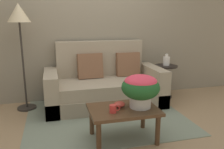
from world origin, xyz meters
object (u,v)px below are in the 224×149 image
coffee_mug (113,109)px  potted_plant (141,87)px  couch (104,86)px  coffee_table (123,113)px  side_table (165,75)px  floor_lamp (19,22)px  snack_bowl (120,104)px  table_vase (166,61)px

coffee_mug → potted_plant: bearing=12.5°
potted_plant → coffee_mug: size_ratio=3.68×
couch → coffee_table: size_ratio=2.39×
side_table → floor_lamp: floor_lamp is taller
snack_bowl → coffee_table: bearing=-52.2°
side_table → potted_plant: bearing=-127.5°
snack_bowl → couch: bearing=85.8°
table_vase → potted_plant: bearing=-127.6°
coffee_table → floor_lamp: (-1.22, 1.35, 1.04)m
coffee_table → table_vase: bearing=47.1°
coffee_table → coffee_mug: bearing=-148.1°
floor_lamp → side_table: bearing=-0.9°
couch → coffee_table: couch is taller
potted_plant → table_vase: (1.03, 1.34, 0.04)m
couch → floor_lamp: size_ratio=1.17×
couch → coffee_table: 1.25m
side_table → snack_bowl: (-1.26, -1.27, 0.02)m
snack_bowl → table_vase: 1.81m
coffee_mug → snack_bowl: 0.18m
coffee_table → snack_bowl: size_ratio=6.02×
floor_lamp → table_vase: floor_lamp is taller
couch → table_vase: 1.24m
floor_lamp → potted_plant: floor_lamp is taller
side_table → coffee_mug: 1.97m
couch → floor_lamp: floor_lamp is taller
coffee_mug → table_vase: 1.99m
side_table → snack_bowl: side_table is taller
side_table → coffee_mug: (-1.37, -1.41, 0.03)m
coffee_table → side_table: (1.22, 1.32, 0.08)m
coffee_mug → couch: bearing=81.4°
floor_lamp → snack_bowl: (1.18, -1.31, -0.94)m
snack_bowl → table_vase: size_ratio=0.64×
couch → snack_bowl: 1.21m
floor_lamp → coffee_mug: floor_lamp is taller
side_table → snack_bowl: bearing=-134.7°
side_table → coffee_mug: side_table is taller
coffee_table → snack_bowl: snack_bowl is taller
coffee_table → floor_lamp: size_ratio=0.49×
coffee_table → side_table: size_ratio=1.34×
coffee_mug → table_vase: table_vase is taller
couch → coffee_mug: (-0.20, -1.34, 0.13)m
potted_plant → table_vase: 1.69m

